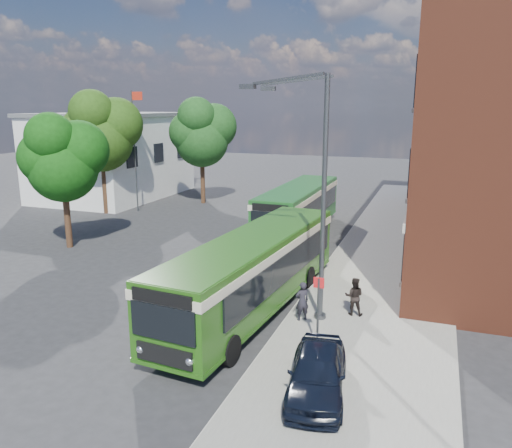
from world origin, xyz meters
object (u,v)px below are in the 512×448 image
at_px(street_lamp, 314,196).
at_px(bus_rear, 298,205).
at_px(parked_car, 317,372).
at_px(bus_front, 254,266).

height_order(street_lamp, bus_rear, street_lamp).
bearing_deg(parked_car, bus_rear, 98.49).
height_order(street_lamp, parked_car, street_lamp).
distance_m(bus_rear, parked_car, 18.35).
bearing_deg(street_lamp, parked_car, -74.28).
distance_m(street_lamp, bus_front, 3.78).
bearing_deg(street_lamp, bus_rear, 107.38).
relative_size(street_lamp, parked_car, 2.35).
height_order(street_lamp, bus_front, street_lamp).
xyz_separation_m(street_lamp, bus_rear, (-3.92, 12.51, -2.96)).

